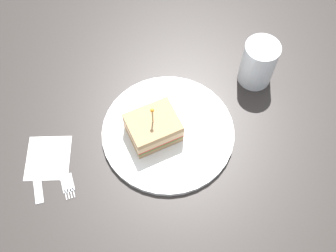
{
  "coord_description": "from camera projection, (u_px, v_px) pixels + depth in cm",
  "views": [
    {
      "loc": [
        8.2,
        35.52,
        70.55
      ],
      "look_at": [
        0.0,
        0.0,
        3.13
      ],
      "focal_mm": 42.25,
      "sensor_mm": 36.0,
      "label": 1
    }
  ],
  "objects": [
    {
      "name": "fork",
      "position": [
        66.0,
        175.0,
        0.75
      ],
      "size": [
        2.53,
        12.97,
        0.35
      ],
      "color": "silver",
      "rests_on": "ground_plane"
    },
    {
      "name": "ground_plane",
      "position": [
        168.0,
        136.0,
        0.8
      ],
      "size": [
        118.17,
        118.17,
        2.0
      ],
      "primitive_type": "cube",
      "color": "#2D2826"
    },
    {
      "name": "drink_glass",
      "position": [
        258.0,
        65.0,
        0.82
      ],
      "size": [
        7.15,
        7.15,
        10.22
      ],
      "color": "gold",
      "rests_on": "ground_plane"
    },
    {
      "name": "plate",
      "position": [
        168.0,
        132.0,
        0.79
      ],
      "size": [
        26.33,
        26.33,
        1.13
      ],
      "primitive_type": "cylinder",
      "color": "white",
      "rests_on": "ground_plane"
    },
    {
      "name": "sandwich_half_center",
      "position": [
        153.0,
        127.0,
        0.76
      ],
      "size": [
        10.88,
        9.51,
        9.38
      ],
      "color": "tan",
      "rests_on": "plate"
    },
    {
      "name": "knife",
      "position": [
        37.0,
        177.0,
        0.75
      ],
      "size": [
        1.75,
        11.87,
        0.35
      ],
      "color": "silver",
      "rests_on": "ground_plane"
    },
    {
      "name": "napkin",
      "position": [
        48.0,
        159.0,
        0.77
      ],
      "size": [
        10.07,
        10.8,
        0.15
      ],
      "primitive_type": "cube",
      "rotation": [
        0.0,
        0.0,
        7.66
      ],
      "color": "white",
      "rests_on": "ground_plane"
    }
  ]
}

